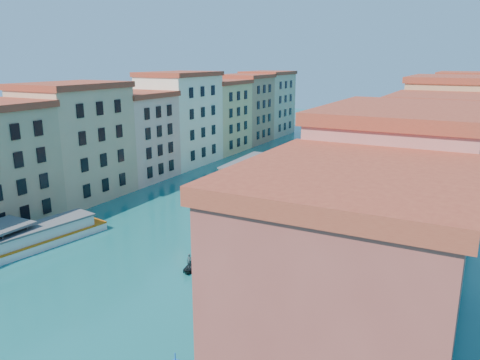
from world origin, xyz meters
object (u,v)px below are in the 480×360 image
object	(u,v)px
gondola_fore	(201,255)
gondola_right	(273,264)
vaporetto_near	(36,237)
vaporetto_far	(247,168)

from	to	relation	value
gondola_fore	gondola_right	bearing A→B (deg)	-2.82
vaporetto_near	gondola_right	bearing A→B (deg)	24.73
vaporetto_near	gondola_right	size ratio (longest dim) A/B	1.50
vaporetto_far	gondola_right	size ratio (longest dim) A/B	1.69
vaporetto_near	gondola_fore	world-z (taller)	vaporetto_near
vaporetto_far	gondola_fore	distance (m)	43.17
gondola_fore	gondola_right	xyz separation A→B (m)	(9.06, 1.56, 0.10)
vaporetto_far	gondola_fore	bearing A→B (deg)	-73.20
vaporetto_near	gondola_right	distance (m)	31.18
vaporetto_near	vaporetto_far	size ratio (longest dim) A/B	0.89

